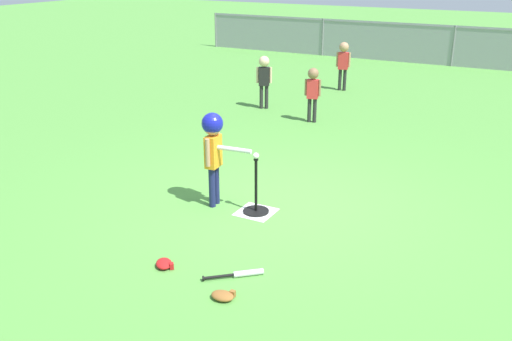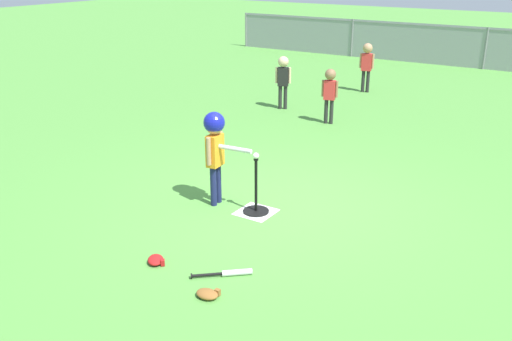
% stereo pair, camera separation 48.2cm
% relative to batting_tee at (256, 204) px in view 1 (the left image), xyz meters
% --- Properties ---
extents(ground_plane, '(60.00, 60.00, 0.00)m').
position_rel_batting_tee_xyz_m(ground_plane, '(0.22, 0.34, -0.11)').
color(ground_plane, '#51933D').
extents(home_plate, '(0.44, 0.44, 0.01)m').
position_rel_batting_tee_xyz_m(home_plate, '(0.00, 0.00, -0.11)').
color(home_plate, white).
rests_on(home_plate, ground_plane).
extents(batting_tee, '(0.32, 0.32, 0.70)m').
position_rel_batting_tee_xyz_m(batting_tee, '(0.00, 0.00, 0.00)').
color(batting_tee, black).
rests_on(batting_tee, ground_plane).
extents(baseball_on_tee, '(0.07, 0.07, 0.07)m').
position_rel_batting_tee_xyz_m(baseball_on_tee, '(0.00, 0.00, 0.62)').
color(baseball_on_tee, white).
rests_on(baseball_on_tee, batting_tee).
extents(batter_child, '(0.64, 0.34, 1.20)m').
position_rel_batting_tee_xyz_m(batter_child, '(-0.56, -0.05, 0.74)').
color(batter_child, '#191E4C').
rests_on(batter_child, ground_plane).
extents(fielder_near_left, '(0.30, 0.20, 1.04)m').
position_rel_batting_tee_xyz_m(fielder_near_left, '(-1.00, 4.08, 0.55)').
color(fielder_near_left, '#262626').
rests_on(fielder_near_left, ground_plane).
extents(fielder_deep_right, '(0.29, 0.21, 1.08)m').
position_rel_batting_tee_xyz_m(fielder_deep_right, '(-2.28, 4.57, 0.58)').
color(fielder_deep_right, '#262626').
rests_on(fielder_deep_right, ground_plane).
extents(fielder_near_right, '(0.33, 0.22, 1.12)m').
position_rel_batting_tee_xyz_m(fielder_near_right, '(-1.45, 6.95, 0.61)').
color(fielder_near_right, '#262626').
rests_on(fielder_near_right, ground_plane).
extents(spare_bat_silver, '(0.49, 0.44, 0.06)m').
position_rel_batting_tee_xyz_m(spare_bat_silver, '(0.59, -1.38, -0.08)').
color(spare_bat_silver, silver).
rests_on(spare_bat_silver, ground_plane).
extents(glove_by_plate, '(0.27, 0.27, 0.07)m').
position_rel_batting_tee_xyz_m(glove_by_plate, '(-0.20, -1.60, -0.08)').
color(glove_by_plate, '#B21919').
rests_on(glove_by_plate, ground_plane).
extents(glove_near_bats, '(0.22, 0.18, 0.07)m').
position_rel_batting_tee_xyz_m(glove_near_bats, '(0.63, -1.81, -0.08)').
color(glove_near_bats, brown).
rests_on(glove_near_bats, ground_plane).
extents(outfield_fence, '(16.06, 0.06, 1.15)m').
position_rel_batting_tee_xyz_m(outfield_fence, '(0.22, 11.45, 0.50)').
color(outfield_fence, slate).
rests_on(outfield_fence, ground_plane).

